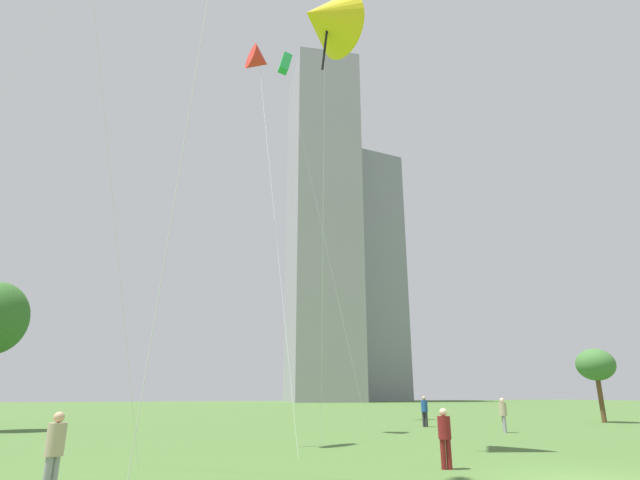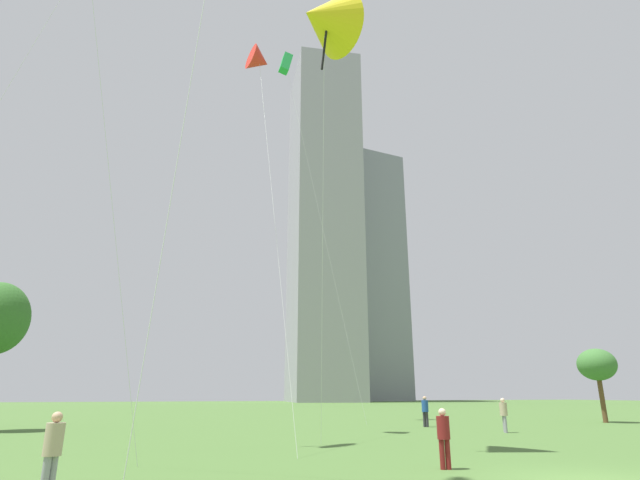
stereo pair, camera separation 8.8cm
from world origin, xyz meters
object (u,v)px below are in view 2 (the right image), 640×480
Objects in this scene: distant_highrise_1 at (364,274)px; person_standing_1 at (53,448)px; person_standing_2 at (425,409)px; kite_flying_1 at (259,60)px; distant_highrise_0 at (323,222)px; person_standing_3 at (444,434)px; kite_flying_3 at (286,64)px; kite_flying_0 at (324,20)px; person_standing_0 at (504,413)px; park_tree_1 at (597,365)px.

person_standing_1 is at bearing -123.28° from distant_highrise_1.
person_standing_2 is at bearing -119.05° from distant_highrise_1.
distant_highrise_1 is at bearing 12.93° from person_standing_1.
person_standing_1 is 0.89× the size of person_standing_2.
distant_highrise_0 is (41.45, 101.85, 27.63)m from kite_flying_1.
person_standing_3 is 0.05× the size of kite_flying_3.
kite_flying_1 is 0.30× the size of distant_highrise_1.
person_standing_2 reaches higher than person_standing_1.
kite_flying_0 is at bearing -18.57° from person_standing_1.
kite_flying_3 is at bearing -175.50° from person_standing_2.
person_standing_3 is (-10.64, -10.58, -0.10)m from person_standing_0.
distant_highrise_1 reaches higher than person_standing_0.
person_standing_3 is at bearing -94.35° from kite_flying_3.
person_standing_0 reaches higher than person_standing_3.
person_standing_3 is 0.07× the size of kite_flying_1.
distant_highrise_0 reaches higher than person_standing_1.
person_standing_1 is 149.24m from distant_highrise_1.
kite_flying_3 is at bearing 67.45° from kite_flying_1.
person_standing_0 is 0.02× the size of distant_highrise_0.
distant_highrise_0 is (29.25, 98.70, 48.27)m from person_standing_2.
park_tree_1 is (26.08, 12.42, -13.29)m from kite_flying_0.
kite_flying_3 is 0.32× the size of distant_highrise_0.
kite_flying_0 is 122.69m from distant_highrise_0.
distant_highrise_0 is at bearing 6.81° from person_standing_0.
person_standing_0 is 0.34× the size of park_tree_1.
kite_flying_3 is 35.81m from park_tree_1.
kite_flying_1 is (-0.84, 9.41, 4.40)m from kite_flying_0.
person_standing_1 is 0.09× the size of kite_flying_0.
kite_flying_1 is 113.38m from distant_highrise_0.
distant_highrise_0 is (36.58, 90.13, 18.48)m from kite_flying_3.
person_standing_0 is at bearing -20.35° from person_standing_1.
person_standing_3 is (-9.21, -16.26, -0.15)m from person_standing_2.
kite_flying_1 reaches higher than person_standing_0.
person_standing_2 is at bearing -7.56° from person_standing_1.
kite_flying_0 is at bearing -44.41° from person_standing_3.
person_standing_2 is 18.69m from person_standing_3.
distant_highrise_0 reaches higher than person_standing_3.
kite_flying_1 is at bearing -173.61° from park_tree_1.
person_standing_1 is 1.02× the size of person_standing_3.
person_standing_2 is 15.02m from park_tree_1.
distant_highrise_0 is at bearing 67.91° from kite_flying_3.
kite_flying_3 is (4.87, 11.72, 9.15)m from kite_flying_1.
kite_flying_3 is at bearing 79.20° from kite_flying_0.
park_tree_1 is (23.94, 16.12, 3.10)m from person_standing_3.
kite_flying_1 reaches higher than person_standing_3.
person_standing_1 is at bearing 20.62° from person_standing_3.
distant_highrise_1 is at bearing 73.63° from park_tree_1.
person_standing_0 is at bearing -58.43° from kite_flying_3.
distant_highrise_0 reaches higher than kite_flying_0.
person_standing_2 is 113.70m from distant_highrise_0.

